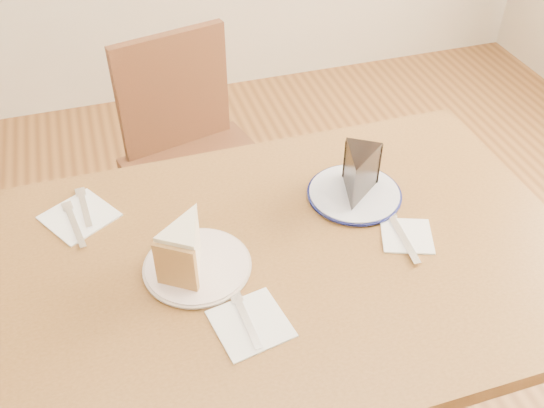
{
  "coord_description": "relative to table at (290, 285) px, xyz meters",
  "views": [
    {
      "loc": [
        -0.3,
        -0.83,
        1.65
      ],
      "look_at": [
        -0.01,
        0.11,
        0.8
      ],
      "focal_mm": 40.0,
      "sensor_mm": 36.0,
      "label": 1
    }
  ],
  "objects": [
    {
      "name": "table",
      "position": [
        0.0,
        0.0,
        0.0
      ],
      "size": [
        1.2,
        0.8,
        0.75
      ],
      "color": "#4C3014",
      "rests_on": "ground"
    },
    {
      "name": "chair_far",
      "position": [
        -0.07,
        0.72,
        -0.17
      ],
      "size": [
        0.52,
        0.52,
        0.87
      ],
      "rotation": [
        0.0,
        0.0,
        3.38
      ],
      "color": "#391D11",
      "rests_on": "ground"
    },
    {
      "name": "plate_cream",
      "position": [
        -0.19,
        0.02,
        0.1
      ],
      "size": [
        0.21,
        0.21,
        0.01
      ],
      "primitive_type": "cylinder",
      "color": "silver",
      "rests_on": "table"
    },
    {
      "name": "plate_navy",
      "position": [
        0.2,
        0.13,
        0.1
      ],
      "size": [
        0.21,
        0.21,
        0.01
      ],
      "primitive_type": "cylinder",
      "color": "silver",
      "rests_on": "table"
    },
    {
      "name": "carrot_cake",
      "position": [
        -0.2,
        0.02,
        0.16
      ],
      "size": [
        0.13,
        0.14,
        0.1
      ],
      "primitive_type": null,
      "rotation": [
        0.0,
        0.0,
        -0.59
      ],
      "color": "beige",
      "rests_on": "plate_cream"
    },
    {
      "name": "chocolate_cake",
      "position": [
        0.2,
        0.12,
        0.16
      ],
      "size": [
        0.13,
        0.14,
        0.1
      ],
      "primitive_type": null,
      "rotation": [
        0.0,
        0.0,
        2.57
      ],
      "color": "black",
      "rests_on": "plate_navy"
    },
    {
      "name": "napkin_cream",
      "position": [
        -0.13,
        -0.15,
        0.1
      ],
      "size": [
        0.15,
        0.15,
        0.0
      ],
      "primitive_type": "cube",
      "rotation": [
        0.0,
        0.0,
        0.18
      ],
      "color": "white",
      "rests_on": "table"
    },
    {
      "name": "napkin_navy",
      "position": [
        0.25,
        -0.03,
        0.1
      ],
      "size": [
        0.14,
        0.14,
        0.0
      ],
      "primitive_type": "cube",
      "rotation": [
        0.0,
        0.0,
        -0.36
      ],
      "color": "white",
      "rests_on": "table"
    },
    {
      "name": "napkin_spare",
      "position": [
        -0.41,
        0.25,
        0.1
      ],
      "size": [
        0.19,
        0.19,
        0.0
      ],
      "primitive_type": "cube",
      "rotation": [
        0.0,
        0.0,
        0.53
      ],
      "color": "white",
      "rests_on": "table"
    },
    {
      "name": "fork_cream",
      "position": [
        -0.13,
        -0.14,
        0.1
      ],
      "size": [
        0.02,
        0.14,
        0.0
      ],
      "primitive_type": "cube",
      "rotation": [
        0.0,
        0.0,
        0.07
      ],
      "color": "silver",
      "rests_on": "napkin_cream"
    },
    {
      "name": "knife_navy",
      "position": [
        0.24,
        -0.03,
        0.1
      ],
      "size": [
        0.03,
        0.17,
        0.0
      ],
      "primitive_type": "cube",
      "rotation": [
        0.0,
        0.0,
        -0.08
      ],
      "color": "white",
      "rests_on": "napkin_navy"
    },
    {
      "name": "fork_spare",
      "position": [
        -0.4,
        0.27,
        0.1
      ],
      "size": [
        0.03,
        0.14,
        0.0
      ],
      "primitive_type": "cube",
      "rotation": [
        0.0,
        0.0,
        0.08
      ],
      "color": "silver",
      "rests_on": "napkin_spare"
    },
    {
      "name": "knife_spare",
      "position": [
        -0.42,
        0.22,
        0.1
      ],
      "size": [
        0.04,
        0.16,
        0.0
      ],
      "primitive_type": "cube",
      "rotation": [
        0.0,
        0.0,
        0.17
      ],
      "color": "silver",
      "rests_on": "napkin_spare"
    }
  ]
}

